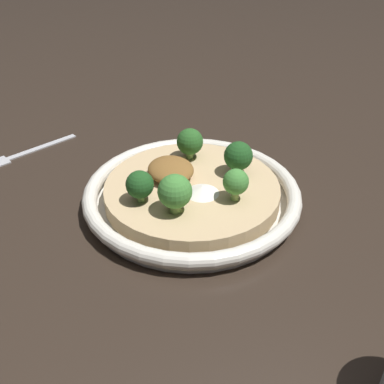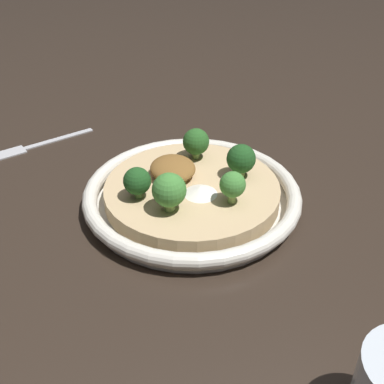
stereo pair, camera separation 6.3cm
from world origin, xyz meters
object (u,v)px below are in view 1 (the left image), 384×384
risotto_bowl (192,194)px  broccoli_front (238,156)px  broccoli_right (190,142)px  fork_utensil (16,155)px  broccoli_back_left (175,192)px  broccoli_back (140,185)px  broccoli_left (236,182)px

risotto_bowl → broccoli_front: bearing=-85.8°
broccoli_right → fork_utensil: (0.15, 0.23, -0.05)m
broccoli_back_left → broccoli_back: size_ratio=1.19×
broccoli_left → broccoli_back: size_ratio=1.01×
broccoli_left → broccoli_right: bearing=7.5°
risotto_bowl → broccoli_back: 0.08m
broccoli_front → broccoli_back: (-0.02, 0.14, -0.00)m
broccoli_front → fork_utensil: (0.21, 0.28, -0.06)m
broccoli_right → broccoli_back: bearing=129.6°
broccoli_front → fork_utensil: bearing=52.4°
broccoli_right → fork_utensil: broccoli_right is taller
broccoli_right → broccoli_back: broccoli_right is taller
broccoli_left → broccoli_back: bearing=70.7°
broccoli_back → risotto_bowl: bearing=-81.2°
risotto_bowl → broccoli_back_left: size_ratio=5.78×
broccoli_left → fork_utensil: bearing=42.7°
broccoli_right → broccoli_back: (-0.08, 0.10, -0.00)m
broccoli_right → broccoli_back_left: 0.13m
broccoli_front → broccoli_right: (0.06, 0.04, -0.00)m
risotto_bowl → broccoli_front: size_ratio=6.18×
fork_utensil → broccoli_right: bearing=125.5°
fork_utensil → broccoli_back_left: bearing=101.2°
broccoli_right → broccoli_left: 0.12m
broccoli_left → broccoli_back: 0.12m
broccoli_front → broccoli_left: broccoli_front is taller
broccoli_right → broccoli_left: bearing=-172.5°
broccoli_left → broccoli_back: same height
risotto_bowl → fork_utensil: (0.22, 0.21, -0.01)m
broccoli_back_left → broccoli_front: bearing=-64.1°
fork_utensil → broccoli_front: bearing=120.9°
broccoli_right → broccoli_back_left: broccoli_back_left is taller
broccoli_left → risotto_bowl: bearing=37.4°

